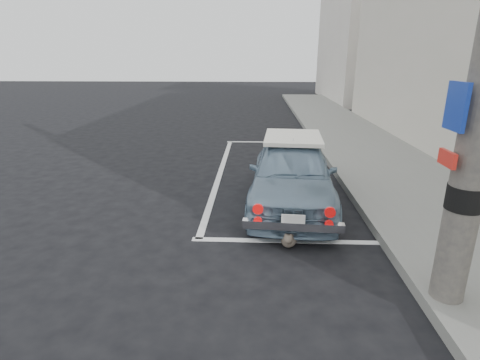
# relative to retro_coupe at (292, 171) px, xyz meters

# --- Properties ---
(ground) EXTENTS (80.00, 80.00, 0.00)m
(ground) POSITION_rel_retro_coupe_xyz_m (-0.62, -1.05, -0.64)
(ground) COLOR black
(ground) RESTS_ON ground
(sidewalk) EXTENTS (2.80, 40.00, 0.15)m
(sidewalk) POSITION_rel_retro_coupe_xyz_m (2.58, 0.95, -0.57)
(sidewalk) COLOR slate
(sidewalk) RESTS_ON ground
(building_far) EXTENTS (3.50, 10.00, 8.00)m
(building_far) POSITION_rel_retro_coupe_xyz_m (5.73, 18.95, 3.36)
(building_far) COLOR beige
(building_far) RESTS_ON ground
(pline_rear) EXTENTS (3.00, 0.12, 0.01)m
(pline_rear) POSITION_rel_retro_coupe_xyz_m (-0.12, -1.55, -0.64)
(pline_rear) COLOR silver
(pline_rear) RESTS_ON ground
(pline_front) EXTENTS (3.00, 0.12, 0.01)m
(pline_front) POSITION_rel_retro_coupe_xyz_m (-0.12, 5.45, -0.64)
(pline_front) COLOR silver
(pline_front) RESTS_ON ground
(pline_side) EXTENTS (0.12, 7.00, 0.01)m
(pline_side) POSITION_rel_retro_coupe_xyz_m (-1.52, 1.95, -0.64)
(pline_side) COLOR silver
(pline_side) RESTS_ON ground
(retro_coupe) EXTENTS (1.78, 3.84, 1.27)m
(retro_coupe) POSITION_rel_retro_coupe_xyz_m (0.00, 0.00, 0.00)
(retro_coupe) COLOR #7692AA
(retro_coupe) RESTS_ON ground
(cat) EXTENTS (0.29, 0.52, 0.28)m
(cat) POSITION_rel_retro_coupe_xyz_m (-0.17, -1.71, -0.51)
(cat) COLOR #63574C
(cat) RESTS_ON ground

